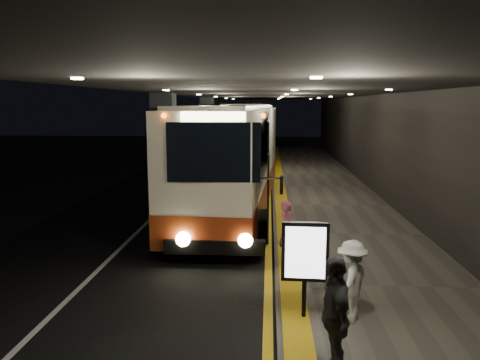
{
  "coord_description": "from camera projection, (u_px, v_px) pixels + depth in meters",
  "views": [
    {
      "loc": [
        2.34,
        -12.87,
        4.01
      ],
      "look_at": [
        1.45,
        1.24,
        1.7
      ],
      "focal_mm": 35.0,
      "sensor_mm": 36.0,
      "label": 1
    }
  ],
  "objects": [
    {
      "name": "sidewalk",
      "position": [
        331.0,
        207.0,
        18.09
      ],
      "size": [
        4.5,
        50.0,
        0.15
      ],
      "primitive_type": "cube",
      "color": "#514C44",
      "rests_on": "ground"
    },
    {
      "name": "bag_polka",
      "position": [
        316.0,
        280.0,
        9.93
      ],
      "size": [
        0.28,
        0.15,
        0.33
      ],
      "primitive_type": "cube",
      "rotation": [
        0.0,
        0.0,
        -0.11
      ],
      "color": "black",
      "rests_on": "sidewalk"
    },
    {
      "name": "support_columns",
      "position": [
        164.0,
        154.0,
        17.15
      ],
      "size": [
        0.8,
        24.8,
        4.4
      ],
      "color": "black",
      "rests_on": "ground"
    },
    {
      "name": "passenger_boarding",
      "position": [
        287.0,
        231.0,
        11.47
      ],
      "size": [
        0.41,
        0.58,
        1.53
      ],
      "primitive_type": "imported",
      "rotation": [
        0.0,
        0.0,
        1.65
      ],
      "color": "#B75572",
      "rests_on": "sidewalk"
    },
    {
      "name": "ground",
      "position": [
        187.0,
        245.0,
        13.47
      ],
      "size": [
        90.0,
        90.0,
        0.0
      ],
      "primitive_type": "plane",
      "color": "black"
    },
    {
      "name": "kerb_stripe_yellow",
      "position": [
        269.0,
        208.0,
        18.25
      ],
      "size": [
        0.18,
        50.0,
        0.01
      ],
      "primitive_type": "cube",
      "color": "gold",
      "rests_on": "ground"
    },
    {
      "name": "terminal_wall",
      "position": [
        394.0,
        131.0,
        17.48
      ],
      "size": [
        0.1,
        50.0,
        6.0
      ],
      "primitive_type": "cube",
      "color": "black",
      "rests_on": "ground"
    },
    {
      "name": "passenger_waiting_grey",
      "position": [
        334.0,
        316.0,
        6.63
      ],
      "size": [
        0.65,
        1.1,
        1.78
      ],
      "primitive_type": "imported",
      "rotation": [
        0.0,
        0.0,
        -1.46
      ],
      "color": "#48484C",
      "rests_on": "sidewalk"
    },
    {
      "name": "tactile_strip",
      "position": [
        282.0,
        204.0,
        18.2
      ],
      "size": [
        0.5,
        50.0,
        0.01
      ],
      "primitive_type": "cube",
      "color": "gold",
      "rests_on": "sidewalk"
    },
    {
      "name": "info_sign",
      "position": [
        305.0,
        254.0,
        8.38
      ],
      "size": [
        0.85,
        0.16,
        1.78
      ],
      "rotation": [
        0.0,
        0.0,
        -0.05
      ],
      "color": "black",
      "rests_on": "sidewalk"
    },
    {
      "name": "stanchion_post",
      "position": [
        289.0,
        242.0,
        11.48
      ],
      "size": [
        0.05,
        0.05,
        1.0
      ],
      "primitive_type": "cylinder",
      "color": "black",
      "rests_on": "sidewalk"
    },
    {
      "name": "coach_second",
      "position": [
        249.0,
        136.0,
        31.48
      ],
      "size": [
        3.18,
        12.48,
        3.89
      ],
      "rotation": [
        0.0,
        0.0,
        -0.05
      ],
      "color": "beige",
      "rests_on": "ground"
    },
    {
      "name": "canopy",
      "position": [
        274.0,
        88.0,
        17.5
      ],
      "size": [
        9.0,
        50.0,
        0.4
      ],
      "primitive_type": "cube",
      "color": "black",
      "rests_on": "support_columns"
    },
    {
      "name": "coach_main",
      "position": [
        233.0,
        164.0,
        17.13
      ],
      "size": [
        3.24,
        12.43,
        3.84
      ],
      "rotation": [
        0.0,
        0.0,
        -0.06
      ],
      "color": "beige",
      "rests_on": "ground"
    },
    {
      "name": "lane_line_white",
      "position": [
        164.0,
        206.0,
        18.51
      ],
      "size": [
        0.12,
        50.0,
        0.01
      ],
      "primitive_type": "cube",
      "color": "silver",
      "rests_on": "ground"
    },
    {
      "name": "passenger_waiting_white",
      "position": [
        351.0,
        281.0,
        8.31
      ],
      "size": [
        0.88,
        1.05,
        1.49
      ],
      "primitive_type": "imported",
      "rotation": [
        0.0,
        0.0,
        -2.12
      ],
      "color": "silver",
      "rests_on": "sidewalk"
    }
  ]
}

